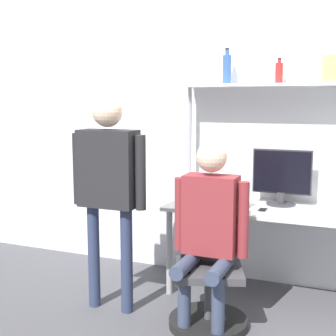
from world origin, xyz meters
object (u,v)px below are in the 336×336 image
Objects in this scene: laptop at (227,201)px; cell_phone at (262,210)px; person_standing at (109,177)px; bottle_blue at (227,69)px; monitor at (282,176)px; person_seated at (209,222)px; bottle_red at (279,72)px; office_chair at (208,288)px.

laptop is 0.29m from cell_phone.
bottle_blue is at bearing 53.19° from person_standing.
monitor is 0.36× the size of person_seated.
bottle_red is at bearing 153.63° from monitor.
bottle_blue reaches higher than person_seated.
bottle_red is at bearing 70.96° from person_seated.
laptop is 0.57m from person_seated.
bottle_red is at bearing 38.82° from person_standing.
laptop is 1.12× the size of bottle_blue.
person_standing is at bearing -176.38° from office_chair.
person_standing is at bearing -179.89° from person_seated.
person_seated is (-0.26, -0.56, 0.02)m from cell_phone.
person_standing is 8.09× the size of bottle_red.
bottle_blue is 1.47× the size of bottle_red.
monitor is at bearing 67.17° from person_seated.
cell_phone is at bearing -109.31° from monitor.
person_standing is (-0.77, -0.05, 0.76)m from office_chair.
monitor is 0.38m from cell_phone.
office_chair is at bearing -81.93° from bottle_blue.
person_seated is 0.81× the size of person_standing.
office_chair is at bearing 3.62° from person_standing.
cell_phone is 0.51× the size of bottle_blue.
bottle_blue is 0.43m from bottle_red.
office_chair is 3.04× the size of bottle_blue.
person_seated is 1.40m from bottle_blue.
person_seated reaches higher than laptop.
person_standing is (-1.04, -0.57, 0.29)m from cell_phone.
monitor is 0.51m from laptop.
office_chair is (-0.37, -0.79, -0.71)m from monitor.
cell_phone is 1.21m from bottle_blue.
monitor is 0.83m from bottle_red.
office_chair is 1.78m from bottle_red.
cell_phone is 0.62m from person_seated.
cell_phone is 0.75× the size of bottle_red.
bottle_blue is (-0.10, 0.30, 1.06)m from laptop.
person_standing is (-1.14, -0.84, 0.05)m from monitor.
person_seated is 0.83m from person_standing.
person_seated is 1.39m from bottle_red.
cell_phone is 0.09× the size of person_standing.
office_chair is 1.79m from bottle_blue.
cell_phone is at bearing -0.15° from laptop.
laptop is 1.65× the size of bottle_red.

